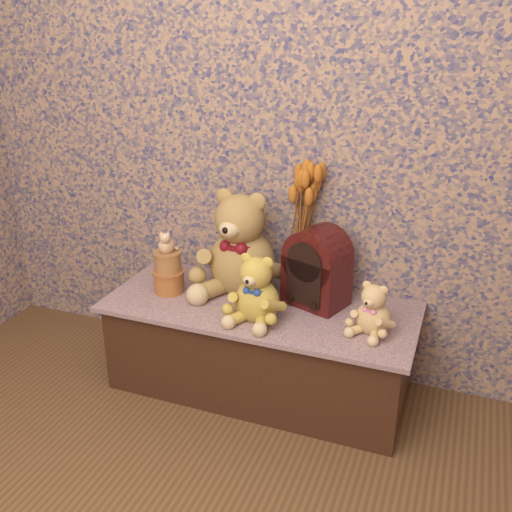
{
  "coord_description": "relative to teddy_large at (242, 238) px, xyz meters",
  "views": [
    {
      "loc": [
        0.76,
        -0.81,
        1.53
      ],
      "look_at": [
        0.0,
        1.18,
        0.65
      ],
      "focal_mm": 40.66,
      "sensor_mm": 36.0,
      "label": 1
    }
  ],
  "objects": [
    {
      "name": "teddy_large",
      "position": [
        0.0,
        0.0,
        0.0
      ],
      "size": [
        0.43,
        0.49,
        0.49
      ],
      "primitive_type": null,
      "rotation": [
        0.0,
        0.0,
        -0.09
      ],
      "color": "#A97941",
      "rests_on": "display_shelf"
    },
    {
      "name": "cat_figurine",
      "position": [
        -0.3,
        -0.13,
        -0.0
      ],
      "size": [
        0.11,
        0.11,
        0.11
      ],
      "primitive_type": null,
      "rotation": [
        0.0,
        0.0,
        0.36
      ],
      "color": "silver",
      "rests_on": "biscuit_tin_upper"
    },
    {
      "name": "cathedral_radio",
      "position": [
        0.34,
        -0.01,
        -0.08
      ],
      "size": [
        0.29,
        0.25,
        0.34
      ],
      "primitive_type": null,
      "rotation": [
        0.0,
        0.0,
        -0.34
      ],
      "color": "#33090A",
      "rests_on": "display_shelf"
    },
    {
      "name": "biscuit_tin_upper",
      "position": [
        -0.3,
        -0.13,
        -0.1
      ],
      "size": [
        0.15,
        0.15,
        0.09
      ],
      "primitive_type": "cylinder",
      "rotation": [
        0.0,
        0.0,
        -0.36
      ],
      "color": "tan",
      "rests_on": "biscuit_tin_lower"
    },
    {
      "name": "dried_stalks",
      "position": [
        0.24,
        0.09,
        0.16
      ],
      "size": [
        0.25,
        0.25,
        0.38
      ],
      "primitive_type": null,
      "rotation": [
        0.0,
        0.0,
        0.33
      ],
      "color": "#C0651E",
      "rests_on": "ceramic_vase"
    },
    {
      "name": "display_shelf",
      "position": [
        0.12,
        -0.11,
        -0.45
      ],
      "size": [
        1.31,
        0.56,
        0.41
      ],
      "primitive_type": "cube",
      "color": "#384772",
      "rests_on": "ground"
    },
    {
      "name": "teddy_small",
      "position": [
        0.61,
        -0.17,
        -0.14
      ],
      "size": [
        0.23,
        0.25,
        0.22
      ],
      "primitive_type": null,
      "rotation": [
        0.0,
        0.0,
        -0.31
      ],
      "color": "tan",
      "rests_on": "display_shelf"
    },
    {
      "name": "ceramic_vase",
      "position": [
        0.24,
        0.09,
        -0.14
      ],
      "size": [
        0.14,
        0.14,
        0.22
      ],
      "primitive_type": "cylinder",
      "rotation": [
        0.0,
        0.0,
        -0.09
      ],
      "color": "tan",
      "rests_on": "display_shelf"
    },
    {
      "name": "biscuit_tin_lower",
      "position": [
        -0.3,
        -0.13,
        -0.2
      ],
      "size": [
        0.14,
        0.14,
        0.1
      ],
      "primitive_type": "cylinder",
      "rotation": [
        0.0,
        0.0,
        0.06
      ],
      "color": "gold",
      "rests_on": "display_shelf"
    },
    {
      "name": "teddy_medium",
      "position": [
        0.15,
        -0.22,
        -0.1
      ],
      "size": [
        0.26,
        0.3,
        0.3
      ],
      "primitive_type": null,
      "rotation": [
        0.0,
        0.0,
        -0.08
      ],
      "color": "gold",
      "rests_on": "display_shelf"
    }
  ]
}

